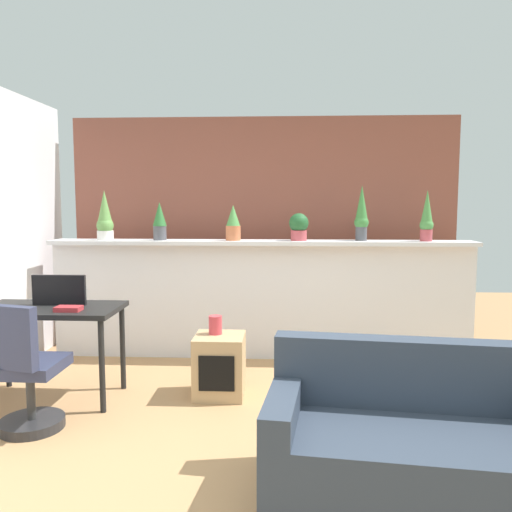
% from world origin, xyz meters
% --- Properties ---
extents(ground_plane, '(12.00, 12.00, 0.00)m').
position_xyz_m(ground_plane, '(0.00, 0.00, 0.00)').
color(ground_plane, tan).
extents(divider_wall, '(4.21, 0.16, 1.16)m').
position_xyz_m(divider_wall, '(0.00, 2.00, 0.58)').
color(divider_wall, silver).
rests_on(divider_wall, ground).
extents(plant_shelf, '(4.21, 0.34, 0.04)m').
position_xyz_m(plant_shelf, '(0.00, 1.96, 1.18)').
color(plant_shelf, silver).
rests_on(plant_shelf, divider_wall).
extents(brick_wall_behind, '(4.21, 0.10, 2.50)m').
position_xyz_m(brick_wall_behind, '(0.00, 2.60, 1.25)').
color(brick_wall_behind, brown).
rests_on(brick_wall_behind, ground).
extents(potted_plant_0, '(0.17, 0.17, 0.50)m').
position_xyz_m(potted_plant_0, '(-1.57, 1.96, 1.42)').
color(potted_plant_0, silver).
rests_on(potted_plant_0, plant_shelf).
extents(potted_plant_1, '(0.14, 0.14, 0.38)m').
position_xyz_m(potted_plant_1, '(-1.01, 1.96, 1.39)').
color(potted_plant_1, '#4C4C51').
rests_on(potted_plant_1, plant_shelf).
extents(potted_plant_2, '(0.15, 0.15, 0.35)m').
position_xyz_m(potted_plant_2, '(-0.27, 1.95, 1.37)').
color(potted_plant_2, '#C66B42').
rests_on(potted_plant_2, plant_shelf).
extents(potted_plant_3, '(0.19, 0.19, 0.27)m').
position_xyz_m(potted_plant_3, '(0.38, 1.97, 1.34)').
color(potted_plant_3, '#B7474C').
rests_on(potted_plant_3, plant_shelf).
extents(potted_plant_4, '(0.14, 0.14, 0.55)m').
position_xyz_m(potted_plant_4, '(0.99, 2.00, 1.46)').
color(potted_plant_4, '#4C4C51').
rests_on(potted_plant_4, plant_shelf).
extents(potted_plant_5, '(0.13, 0.13, 0.50)m').
position_xyz_m(potted_plant_5, '(1.62, 1.97, 1.43)').
color(potted_plant_5, '#B7474C').
rests_on(potted_plant_5, plant_shelf).
extents(desk, '(1.10, 0.60, 0.75)m').
position_xyz_m(desk, '(-1.62, 0.78, 0.67)').
color(desk, black).
rests_on(desk, ground).
extents(tv_monitor, '(0.43, 0.04, 0.24)m').
position_xyz_m(tv_monitor, '(-1.58, 0.86, 0.87)').
color(tv_monitor, black).
rests_on(tv_monitor, desk).
extents(office_chair, '(0.49, 0.49, 0.91)m').
position_xyz_m(office_chair, '(-1.54, 0.17, 0.39)').
color(office_chair, '#262628').
rests_on(office_chair, ground).
extents(side_cube_shelf, '(0.40, 0.41, 0.50)m').
position_xyz_m(side_cube_shelf, '(-0.29, 0.92, 0.25)').
color(side_cube_shelf, tan).
rests_on(side_cube_shelf, ground).
extents(vase_on_shelf, '(0.11, 0.11, 0.15)m').
position_xyz_m(vase_on_shelf, '(-0.33, 0.97, 0.58)').
color(vase_on_shelf, '#CC3D47').
rests_on(vase_on_shelf, side_cube_shelf).
extents(book_on_desk, '(0.19, 0.12, 0.04)m').
position_xyz_m(book_on_desk, '(-1.41, 0.63, 0.77)').
color(book_on_desk, '#B22D33').
rests_on(book_on_desk, desk).
extents(couch, '(1.64, 0.94, 0.80)m').
position_xyz_m(couch, '(0.93, -0.50, 0.28)').
color(couch, '#333D4C').
rests_on(couch, ground).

